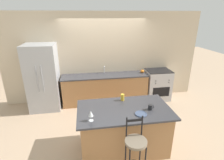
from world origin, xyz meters
TOP-DOWN VIEW (x-y plane):
  - ground_plane at (0.00, 0.00)m, footprint 18.00×18.00m
  - wall_back at (0.00, 0.65)m, footprint 6.00×0.07m
  - back_counter at (0.00, 0.35)m, footprint 2.60×0.63m
  - sink_faucet at (0.00, 0.54)m, footprint 0.02×0.13m
  - kitchen_island at (0.12, -1.75)m, footprint 1.78×1.01m
  - refrigerator at (-1.76, 0.26)m, footprint 0.83×0.77m
  - oven_range at (1.69, 0.32)m, footprint 0.75×0.65m
  - bar_stool_near at (0.15, -2.46)m, footprint 0.35×0.35m
  - dinner_plate at (0.37, -1.99)m, footprint 0.22×0.22m
  - wine_glass at (-0.53, -2.05)m, footprint 0.08×0.08m
  - coffee_mug at (0.60, -1.85)m, footprint 0.12×0.08m
  - tumbler_cup at (0.16, -1.40)m, footprint 0.08×0.08m
  - pumpkin_decoration at (1.18, 0.38)m, footprint 0.12×0.12m

SIDE VIEW (x-z plane):
  - ground_plane at x=0.00m, z-range 0.00..0.00m
  - back_counter at x=0.00m, z-range 0.00..0.89m
  - kitchen_island at x=0.12m, z-range 0.00..0.92m
  - oven_range at x=1.69m, z-range 0.00..0.96m
  - bar_stool_near at x=0.15m, z-range 0.05..1.16m
  - dinner_plate at x=0.37m, z-range 0.92..0.93m
  - refrigerator at x=-1.76m, z-range 0.00..1.87m
  - pumpkin_decoration at x=1.18m, z-range 0.88..1.00m
  - coffee_mug at x=0.60m, z-range 0.92..1.02m
  - tumbler_cup at x=0.16m, z-range 0.92..1.06m
  - sink_faucet at x=0.00m, z-range 0.92..1.14m
  - wine_glass at x=-0.53m, z-range 0.96..1.15m
  - wall_back at x=0.00m, z-range 0.00..2.70m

